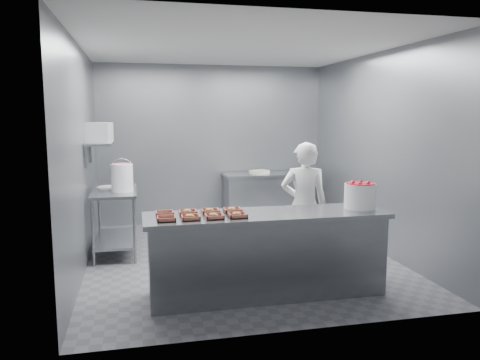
% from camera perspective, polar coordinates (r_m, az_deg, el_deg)
% --- Properties ---
extents(floor, '(4.50, 4.50, 0.00)m').
position_cam_1_polar(floor, '(6.48, -0.07, -9.40)').
color(floor, '#4C4C51').
rests_on(floor, ground).
extents(ceiling, '(4.50, 4.50, 0.00)m').
position_cam_1_polar(ceiling, '(6.25, -0.08, 15.93)').
color(ceiling, white).
rests_on(ceiling, wall_back).
extents(wall_back, '(4.00, 0.04, 2.80)m').
position_cam_1_polar(wall_back, '(8.42, -3.40, 4.32)').
color(wall_back, slate).
rests_on(wall_back, ground).
extents(wall_left, '(0.04, 4.50, 2.80)m').
position_cam_1_polar(wall_left, '(6.10, -18.76, 2.51)').
color(wall_left, slate).
rests_on(wall_left, ground).
extents(wall_right, '(0.04, 4.50, 2.80)m').
position_cam_1_polar(wall_right, '(6.92, 16.34, 3.22)').
color(wall_right, slate).
rests_on(wall_right, ground).
extents(service_counter, '(2.60, 0.70, 0.90)m').
position_cam_1_polar(service_counter, '(5.10, 3.25, -8.95)').
color(service_counter, slate).
rests_on(service_counter, ground).
extents(prep_table, '(0.60, 1.20, 0.90)m').
position_cam_1_polar(prep_table, '(6.78, -14.97, -3.72)').
color(prep_table, slate).
rests_on(prep_table, ground).
extents(back_counter, '(1.50, 0.60, 0.90)m').
position_cam_1_polar(back_counter, '(8.38, 3.13, -2.22)').
color(back_counter, slate).
rests_on(back_counter, ground).
extents(wall_shelf, '(0.35, 0.90, 0.03)m').
position_cam_1_polar(wall_shelf, '(6.67, -16.73, 4.32)').
color(wall_shelf, slate).
rests_on(wall_shelf, wall_left).
extents(tray_0, '(0.19, 0.18, 0.04)m').
position_cam_1_polar(tray_0, '(4.68, -8.97, -4.66)').
color(tray_0, tan).
rests_on(tray_0, service_counter).
extents(tray_1, '(0.19, 0.18, 0.06)m').
position_cam_1_polar(tray_1, '(4.70, -6.08, -4.52)').
color(tray_1, tan).
rests_on(tray_1, service_counter).
extents(tray_2, '(0.19, 0.18, 0.06)m').
position_cam_1_polar(tray_2, '(4.73, -3.18, -4.40)').
color(tray_2, tan).
rests_on(tray_2, service_counter).
extents(tray_3, '(0.19, 0.18, 0.06)m').
position_cam_1_polar(tray_3, '(4.78, -0.34, -4.27)').
color(tray_3, tan).
rests_on(tray_3, service_counter).
extents(tray_4, '(0.19, 0.18, 0.04)m').
position_cam_1_polar(tray_4, '(4.93, -9.16, -4.02)').
color(tray_4, tan).
rests_on(tray_4, service_counter).
extents(tray_5, '(0.19, 0.18, 0.06)m').
position_cam_1_polar(tray_5, '(4.95, -6.42, -3.89)').
color(tray_5, tan).
rests_on(tray_5, service_counter).
extents(tray_6, '(0.19, 0.18, 0.06)m').
position_cam_1_polar(tray_6, '(4.98, -3.67, -3.78)').
color(tray_6, tan).
rests_on(tray_6, service_counter).
extents(tray_7, '(0.19, 0.18, 0.06)m').
position_cam_1_polar(tray_7, '(5.02, -0.95, -3.67)').
color(tray_7, tan).
rests_on(tray_7, service_counter).
extents(worker, '(0.67, 0.53, 1.60)m').
position_cam_1_polar(worker, '(5.96, 7.81, -3.09)').
color(worker, white).
rests_on(worker, ground).
extents(strawberry_tub, '(0.35, 0.35, 0.29)m').
position_cam_1_polar(strawberry_tub, '(5.37, 14.43, -1.75)').
color(strawberry_tub, white).
rests_on(strawberry_tub, service_counter).
extents(glaze_bucket, '(0.31, 0.29, 0.45)m').
position_cam_1_polar(glaze_bucket, '(6.54, -14.19, 0.36)').
color(glaze_bucket, white).
rests_on(glaze_bucket, prep_table).
extents(bucket_lid, '(0.37, 0.37, 0.03)m').
position_cam_1_polar(bucket_lid, '(6.86, -15.66, -0.90)').
color(bucket_lid, white).
rests_on(bucket_lid, prep_table).
extents(rag, '(0.13, 0.11, 0.02)m').
position_cam_1_polar(rag, '(7.16, -14.37, -0.52)').
color(rag, '#CCB28C').
rests_on(rag, prep_table).
extents(appliance, '(0.36, 0.40, 0.26)m').
position_cam_1_polar(appliance, '(6.67, -16.78, 5.59)').
color(appliance, gray).
rests_on(appliance, wall_shelf).
extents(paper_stack, '(0.34, 0.29, 0.06)m').
position_cam_1_polar(paper_stack, '(8.28, 2.36, 1.00)').
color(paper_stack, silver).
rests_on(paper_stack, back_counter).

